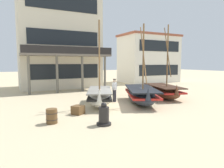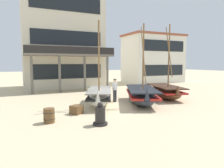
# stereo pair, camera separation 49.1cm
# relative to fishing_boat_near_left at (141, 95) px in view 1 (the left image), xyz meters

# --- Properties ---
(ground_plane) EXTENTS (120.00, 120.00, 0.00)m
(ground_plane) POSITION_rel_fishing_boat_near_left_xyz_m (-1.94, -0.29, -0.61)
(ground_plane) COLOR #CCB78E
(fishing_boat_near_left) EXTENTS (3.74, 5.26, 5.39)m
(fishing_boat_near_left) POSITION_rel_fishing_boat_near_left_xyz_m (0.00, 0.00, 0.00)
(fishing_boat_near_left) COLOR #2D333D
(fishing_boat_near_left) RESTS_ON ground
(fishing_boat_centre_large) EXTENTS (3.07, 4.48, 5.61)m
(fishing_boat_centre_large) POSITION_rel_fishing_boat_near_left_xyz_m (-2.85, 0.76, -0.00)
(fishing_boat_centre_large) COLOR silver
(fishing_boat_centre_large) RESTS_ON ground
(fishing_boat_far_right) EXTENTS (2.88, 4.71, 5.75)m
(fishing_boat_far_right) POSITION_rel_fishing_boat_near_left_xyz_m (2.92, 1.02, -0.04)
(fishing_boat_far_right) COLOR brown
(fishing_boat_far_right) RESTS_ON ground
(fisherman_by_hull) EXTENTS (0.42, 0.39, 1.68)m
(fisherman_by_hull) POSITION_rel_fishing_boat_near_left_xyz_m (-1.41, 1.37, 0.22)
(fisherman_by_hull) COLOR #33333D
(fisherman_by_hull) RESTS_ON ground
(capstan_winch) EXTENTS (0.68, 0.68, 1.06)m
(capstan_winch) POSITION_rel_fishing_boat_near_left_xyz_m (-4.42, -3.33, -0.19)
(capstan_winch) COLOR black
(capstan_winch) RESTS_ON ground
(wooden_barrel) EXTENTS (0.56, 0.56, 0.70)m
(wooden_barrel) POSITION_rel_fishing_boat_near_left_xyz_m (-6.51, -2.00, -0.26)
(wooden_barrel) COLOR brown
(wooden_barrel) RESTS_ON ground
(cargo_crate) EXTENTS (0.80, 0.80, 0.48)m
(cargo_crate) POSITION_rel_fishing_boat_near_left_xyz_m (-4.89, -0.90, -0.37)
(cargo_crate) COLOR brown
(cargo_crate) RESTS_ON ground
(harbor_building_main) EXTENTS (9.12, 7.86, 10.84)m
(harbor_building_main) POSITION_rel_fishing_boat_near_left_xyz_m (-2.90, 12.48, 4.80)
(harbor_building_main) COLOR beige
(harbor_building_main) RESTS_ON ground
(harbor_building_annex) EXTENTS (8.43, 5.24, 6.94)m
(harbor_building_annex) POSITION_rel_fishing_boat_near_left_xyz_m (10.46, 13.03, 2.87)
(harbor_building_annex) COLOR silver
(harbor_building_annex) RESTS_ON ground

